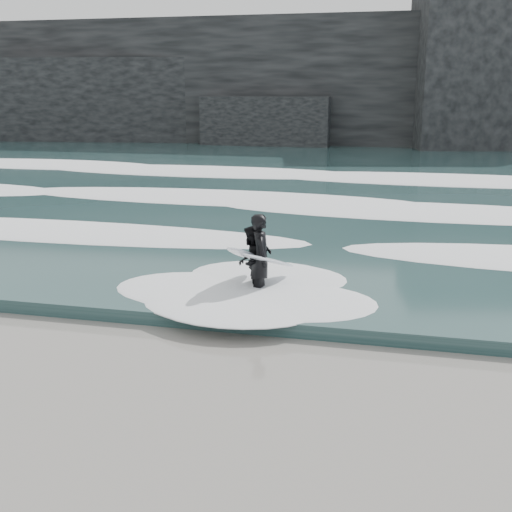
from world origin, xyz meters
name	(u,v)px	position (x,y,z in m)	size (l,w,h in m)	color
ground	(193,406)	(0.00, 0.00, 0.00)	(120.00, 120.00, 0.00)	#845A4D
sea	(355,168)	(0.00, 29.00, 0.15)	(90.00, 52.00, 0.30)	#254140
headland	(375,83)	(0.00, 46.00, 5.00)	(70.00, 9.00, 10.00)	black
foam_near	(295,244)	(0.00, 9.00, 0.40)	(60.00, 3.20, 0.20)	white
foam_mid	(327,202)	(0.00, 16.00, 0.42)	(60.00, 4.00, 0.24)	white
foam_far	(349,172)	(0.00, 25.00, 0.45)	(60.00, 4.80, 0.30)	white
surfer_left	(259,257)	(-0.18, 5.19, 1.00)	(1.07, 1.86, 1.99)	black
surfer_right	(253,262)	(-0.34, 5.32, 0.84)	(1.38, 1.91, 1.67)	black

